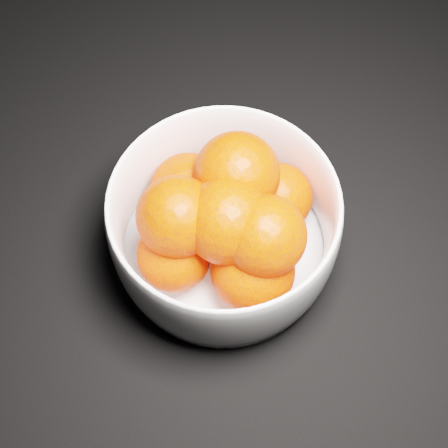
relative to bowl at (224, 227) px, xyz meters
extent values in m
cube|color=black|center=(0.25, 0.17, -0.05)|extent=(3.00, 3.00, 0.00)
cylinder|color=white|center=(0.00, 0.00, -0.05)|extent=(0.20, 0.20, 0.01)
sphere|color=#F83003|center=(0.06, 0.02, 0.00)|extent=(0.07, 0.07, 0.07)
sphere|color=#F83003|center=(-0.02, 0.05, 0.00)|extent=(0.07, 0.07, 0.07)
sphere|color=#F83003|center=(-0.05, -0.02, 0.00)|extent=(0.07, 0.07, 0.07)
sphere|color=#F83003|center=(0.02, -0.05, 0.00)|extent=(0.08, 0.08, 0.08)
sphere|color=#F83003|center=(0.02, 0.03, 0.04)|extent=(0.08, 0.08, 0.08)
sphere|color=#F83003|center=(-0.04, 0.00, 0.04)|extent=(0.07, 0.07, 0.07)
sphere|color=#F83003|center=(0.03, -0.03, 0.04)|extent=(0.07, 0.07, 0.07)
sphere|color=#F83003|center=(0.00, -0.01, 0.04)|extent=(0.08, 0.08, 0.08)
camera|label=1|loc=(-0.05, -0.26, 0.50)|focal=50.00mm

